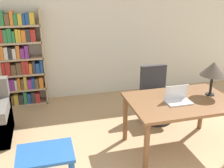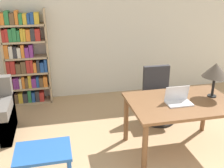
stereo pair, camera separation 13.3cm
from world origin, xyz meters
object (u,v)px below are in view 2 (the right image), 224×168
(desk, at_px, (181,108))
(side_table_blue, at_px, (43,157))
(bookshelf, at_px, (25,60))
(table_lamp, at_px, (216,70))
(laptop, at_px, (178,100))
(office_chair, at_px, (158,97))

(desk, relative_size, side_table_blue, 2.30)
(desk, distance_m, bookshelf, 3.08)
(side_table_blue, bearing_deg, table_lamp, 10.81)
(laptop, bearing_deg, desk, 29.92)
(table_lamp, xyz_separation_m, bookshelf, (-2.67, 2.11, -0.26))
(table_lamp, height_order, side_table_blue, table_lamp)
(office_chair, bearing_deg, side_table_blue, -144.84)
(laptop, height_order, bookshelf, bookshelf)
(office_chair, height_order, side_table_blue, office_chair)
(laptop, distance_m, table_lamp, 0.66)
(side_table_blue, bearing_deg, desk, 11.81)
(side_table_blue, bearing_deg, bookshelf, 97.87)
(desk, bearing_deg, bookshelf, 135.09)
(desk, relative_size, laptop, 4.25)
(desk, bearing_deg, table_lamp, 7.08)
(office_chair, bearing_deg, desk, -94.41)
(office_chair, bearing_deg, laptop, -98.32)
(desk, bearing_deg, side_table_blue, -168.19)
(desk, distance_m, table_lamp, 0.69)
(laptop, xyz_separation_m, side_table_blue, (-1.75, -0.34, -0.38))
(laptop, relative_size, side_table_blue, 0.54)
(desk, xyz_separation_m, bookshelf, (-2.17, 2.17, 0.22))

